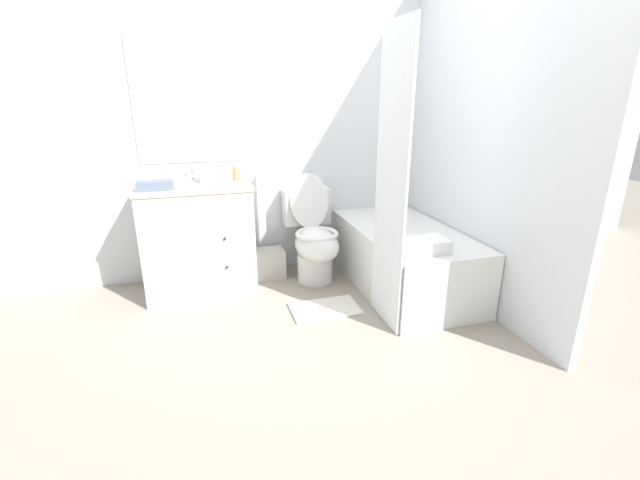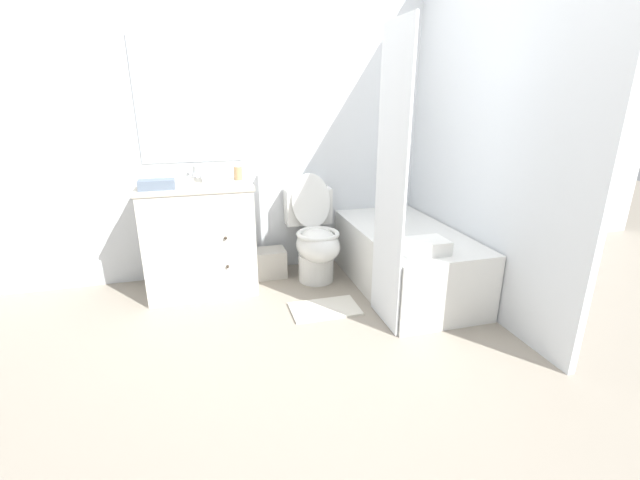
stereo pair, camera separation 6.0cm
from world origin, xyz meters
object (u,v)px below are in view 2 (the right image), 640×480
object	(u,v)px
soap_dispenser	(238,173)
bathtub	(405,259)
sink_faucet	(195,174)
wastebasket	(271,263)
bath_mat	(325,309)
vanity_cabinet	(200,236)
hand_towel_folded	(157,184)
bath_towel_folded	(424,246)
tissue_box	(209,174)
toilet	(315,238)

from	to	relation	value
soap_dispenser	bathtub	bearing A→B (deg)	-20.86
sink_faucet	bathtub	bearing A→B (deg)	-22.09
wastebasket	bath_mat	bearing A→B (deg)	-69.13
vanity_cabinet	bath_mat	xyz separation A→B (m)	(0.85, -0.64, -0.44)
soap_dispenser	hand_towel_folded	bearing A→B (deg)	-160.54
vanity_cabinet	soap_dispenser	world-z (taller)	soap_dispenser
wastebasket	soap_dispenser	world-z (taller)	soap_dispenser
sink_faucet	bath_towel_folded	bearing A→B (deg)	-38.21
tissue_box	bath_mat	bearing A→B (deg)	-43.24
wastebasket	hand_towel_folded	xyz separation A→B (m)	(-0.83, -0.25, 0.79)
toilet	wastebasket	world-z (taller)	toilet
wastebasket	hand_towel_folded	world-z (taller)	hand_towel_folded
vanity_cabinet	bathtub	distance (m)	1.65
bath_mat	hand_towel_folded	bearing A→B (deg)	156.59
vanity_cabinet	bath_towel_folded	xyz separation A→B (m)	(1.46, -0.94, 0.09)
tissue_box	soap_dispenser	xyz separation A→B (m)	(0.22, -0.00, 0.00)
toilet	sink_faucet	bearing A→B (deg)	163.38
toilet	soap_dispenser	bearing A→B (deg)	169.43
vanity_cabinet	wastebasket	distance (m)	0.66
tissue_box	hand_towel_folded	size ratio (longest dim) A/B	0.57
toilet	tissue_box	distance (m)	0.99
wastebasket	tissue_box	distance (m)	0.92
hand_towel_folded	tissue_box	bearing A→B (deg)	29.54
hand_towel_folded	bath_mat	size ratio (longest dim) A/B	0.49
vanity_cabinet	wastebasket	size ratio (longest dim) A/B	3.46
toilet	bathtub	xyz separation A→B (m)	(0.66, -0.37, -0.11)
bathtub	hand_towel_folded	size ratio (longest dim) A/B	5.84
vanity_cabinet	toilet	distance (m)	0.93
tissue_box	bath_mat	size ratio (longest dim) A/B	0.28
soap_dispenser	bath_towel_folded	bearing A→B (deg)	-41.10
wastebasket	bath_mat	distance (m)	0.79
sink_faucet	bath_towel_folded	size ratio (longest dim) A/B	0.45
wastebasket	soap_dispenser	distance (m)	0.84
soap_dispenser	toilet	bearing A→B (deg)	-10.57
soap_dispenser	bath_towel_folded	world-z (taller)	soap_dispenser
bathtub	toilet	bearing A→B (deg)	150.86
bath_towel_folded	bath_mat	distance (m)	0.86
bathtub	hand_towel_folded	distance (m)	1.97
sink_faucet	bath_mat	bearing A→B (deg)	-45.20
vanity_cabinet	bath_towel_folded	world-z (taller)	vanity_cabinet
sink_faucet	soap_dispenser	xyz separation A→B (m)	(0.33, -0.17, 0.02)
hand_towel_folded	bath_mat	xyz separation A→B (m)	(1.11, -0.48, -0.90)
tissue_box	soap_dispenser	bearing A→B (deg)	-0.60
bathtub	bath_towel_folded	bearing A→B (deg)	-104.25
soap_dispenser	bath_towel_folded	size ratio (longest dim) A/B	0.42
tissue_box	hand_towel_folded	xyz separation A→B (m)	(-0.37, -0.21, -0.02)
vanity_cabinet	bathtub	size ratio (longest dim) A/B	0.61
bath_towel_folded	vanity_cabinet	bearing A→B (deg)	147.22
wastebasket	tissue_box	world-z (taller)	tissue_box
wastebasket	bath_mat	size ratio (longest dim) A/B	0.50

